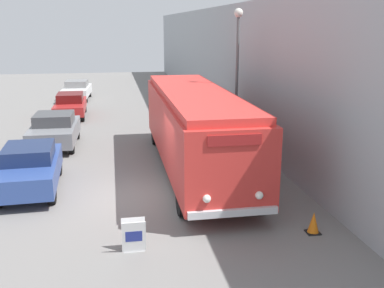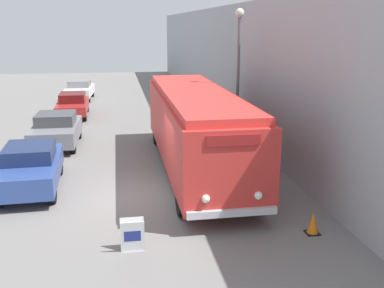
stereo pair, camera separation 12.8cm
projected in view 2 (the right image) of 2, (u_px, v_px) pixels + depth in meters
ground_plane at (137, 196)px, 14.55m from camera, size 80.00×80.00×0.00m
building_wall_right at (232, 67)px, 24.16m from camera, size 0.30×60.00×6.41m
vintage_bus at (196, 125)px, 16.77m from camera, size 2.56×11.16×3.06m
sign_board at (132, 236)px, 10.93m from camera, size 0.58×0.32×0.83m
streetlamp at (238, 61)px, 18.22m from camera, size 0.36×0.36×6.02m
parked_car_near at (30, 167)px, 15.00m from camera, size 1.99×4.29×1.51m
parked_car_mid at (56, 130)px, 20.41m from camera, size 2.02×4.10×1.51m
parked_car_far at (73, 104)px, 27.03m from camera, size 1.78×4.35×1.42m
parked_car_distant at (80, 90)px, 33.29m from camera, size 2.01×4.21×1.41m
traffic_cone at (313, 223)px, 11.89m from camera, size 0.36×0.36×0.59m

